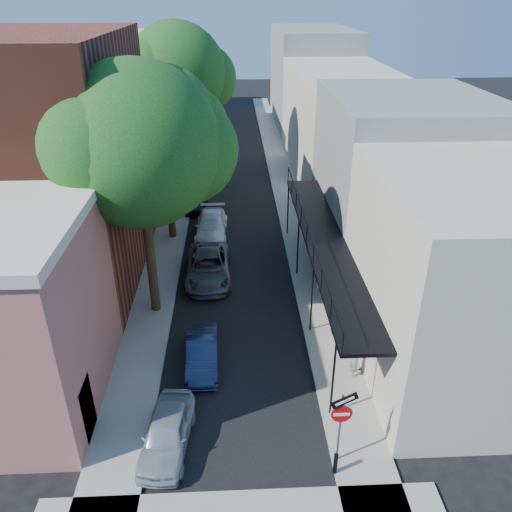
{
  "coord_description": "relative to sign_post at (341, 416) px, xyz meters",
  "views": [
    {
      "loc": [
        0.02,
        -10.02,
        13.54
      ],
      "look_at": [
        0.97,
        10.07,
        2.8
      ],
      "focal_mm": 35.0,
      "sensor_mm": 36.0,
      "label": 1
    }
  ],
  "objects": [
    {
      "name": "parked_car_d",
      "position": [
        -4.56,
        17.09,
        -1.36
      ],
      "size": [
        1.97,
        4.68,
        1.35
      ],
      "primitive_type": "imported",
      "rotation": [
        0.0,
        0.0,
        -0.02
      ],
      "color": "white",
      "rests_on": "ground"
    },
    {
      "name": "parked_car_a",
      "position": [
        -5.52,
        0.91,
        -1.42
      ],
      "size": [
        1.83,
        3.78,
        1.24
      ],
      "primitive_type": "imported",
      "rotation": [
        0.0,
        0.0,
        -0.1
      ],
      "color": "#9FA8B1",
      "rests_on": "ground"
    },
    {
      "name": "sidewalk_right",
      "position": [
        0.84,
        29.03,
        -1.98
      ],
      "size": [
        2.0,
        64.0,
        0.12
      ],
      "primitive_type": "cube",
      "color": "gray",
      "rests_on": "ground"
    },
    {
      "name": "oak_mid",
      "position": [
        -6.58,
        17.26,
        5.02
      ],
      "size": [
        6.6,
        6.0,
        10.2
      ],
      "color": "black",
      "rests_on": "ground"
    },
    {
      "name": "oak_far",
      "position": [
        -6.51,
        26.3,
        6.22
      ],
      "size": [
        7.7,
        7.0,
        11.9
      ],
      "color": "black",
      "rests_on": "ground"
    },
    {
      "name": "sidewalk_left",
      "position": [
        -7.16,
        29.03,
        -1.98
      ],
      "size": [
        2.0,
        64.0,
        0.12
      ],
      "primitive_type": "cube",
      "color": "gray",
      "rests_on": "ground"
    },
    {
      "name": "parked_car_f",
      "position": [
        -4.86,
        27.15,
        -1.44
      ],
      "size": [
        1.37,
        3.63,
        1.19
      ],
      "primitive_type": "imported",
      "rotation": [
        0.0,
        0.0,
        -0.03
      ],
      "color": "gray",
      "rests_on": "ground"
    },
    {
      "name": "parked_car_g",
      "position": [
        -5.76,
        31.6,
        -1.38
      ],
      "size": [
        2.42,
        4.82,
        1.31
      ],
      "primitive_type": "imported",
      "rotation": [
        0.0,
        0.0,
        0.05
      ],
      "color": "gray",
      "rests_on": "ground"
    },
    {
      "name": "road_surface",
      "position": [
        -3.16,
        29.03,
        -2.03
      ],
      "size": [
        6.0,
        64.0,
        0.01
      ],
      "primitive_type": "cube",
      "color": "black",
      "rests_on": "ground"
    },
    {
      "name": "oak_near",
      "position": [
        -6.53,
        9.29,
        5.84
      ],
      "size": [
        7.48,
        6.8,
        11.42
      ],
      "color": "black",
      "rests_on": "ground"
    },
    {
      "name": "parked_car_e",
      "position": [
        -5.76,
        21.39,
        -1.47
      ],
      "size": [
        1.58,
        3.43,
        1.14
      ],
      "primitive_type": "imported",
      "rotation": [
        0.0,
        0.0,
        -0.07
      ],
      "color": "black",
      "rests_on": "ground"
    },
    {
      "name": "bollard",
      "position": [
        -0.16,
        -0.47,
        -1.52
      ],
      "size": [
        0.14,
        0.14,
        0.8
      ],
      "primitive_type": "cylinder",
      "color": "black",
      "rests_on": "sidewalk_right"
    },
    {
      "name": "parked_car_c",
      "position": [
        -4.56,
        11.96,
        -1.34
      ],
      "size": [
        2.44,
        5.08,
        1.4
      ],
      "primitive_type": "imported",
      "rotation": [
        0.0,
        0.0,
        0.02
      ],
      "color": "#4D4F54",
      "rests_on": "ground"
    },
    {
      "name": "buildings_left",
      "position": [
        -12.46,
        27.79,
        2.9
      ],
      "size": [
        10.1,
        59.1,
        12.0
      ],
      "color": "#B1645B",
      "rests_on": "ground"
    },
    {
      "name": "buildings_right",
      "position": [
        5.83,
        28.51,
        2.39
      ],
      "size": [
        9.8,
        55.0,
        10.0
      ],
      "color": "beige",
      "rests_on": "ground"
    },
    {
      "name": "sign_post",
      "position": [
        0.0,
        0.0,
        0.0
      ],
      "size": [
        0.89,
        0.17,
        2.99
      ],
      "color": "#595B60",
      "rests_on": "ground"
    },
    {
      "name": "ground",
      "position": [
        -3.16,
        -0.97,
        -2.04
      ],
      "size": [
        160.0,
        160.0,
        0.0
      ],
      "primitive_type": "plane",
      "color": "black",
      "rests_on": "ground"
    },
    {
      "name": "parked_car_b",
      "position": [
        -4.56,
        5.0,
        -1.45
      ],
      "size": [
        1.33,
        3.57,
        1.17
      ],
      "primitive_type": "imported",
      "rotation": [
        0.0,
        0.0,
        0.03
      ],
      "color": "#172448",
      "rests_on": "ground"
    },
    {
      "name": "pedestrian",
      "position": [
        1.44,
        4.02,
        -1.1
      ],
      "size": [
        0.44,
        0.63,
        1.63
      ],
      "primitive_type": "imported",
      "rotation": [
        0.0,
        0.0,
        1.49
      ],
      "color": "gray",
      "rests_on": "sidewalk_right"
    }
  ]
}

